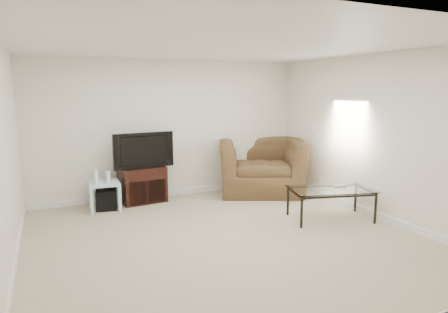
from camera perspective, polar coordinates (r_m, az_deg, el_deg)
name	(u,v)px	position (r m, az deg, el deg)	size (l,w,h in m)	color
floor	(226,240)	(5.39, 0.34, -11.78)	(5.00, 5.00, 0.00)	tan
ceiling	(227,45)	(5.05, 0.37, 15.68)	(5.00, 5.00, 0.00)	white
wall_back	(170,129)	(7.41, -7.66, 3.92)	(5.00, 0.02, 2.50)	silver
wall_left	(3,160)	(4.65, -28.97, -0.41)	(0.02, 5.00, 2.50)	silver
wall_right	(376,137)	(6.51, 20.86, 2.63)	(0.02, 5.00, 2.50)	silver
plate_back	(91,132)	(7.13, -18.50, 3.31)	(0.12, 0.02, 0.12)	white
plate_right_switch	(312,128)	(7.71, 12.41, 4.00)	(0.02, 0.09, 0.13)	white
plate_right_outlet	(320,180)	(7.62, 13.50, -3.35)	(0.02, 0.08, 0.12)	white
tv_stand	(142,184)	(7.20, -11.60, -3.90)	(0.75, 0.52, 0.63)	black
dvd_player	(143,173)	(7.12, -11.54, -2.32)	(0.45, 0.31, 0.06)	black
television	(142,150)	(7.06, -11.68, 0.97)	(0.99, 0.20, 0.61)	black
side_table	(105,196)	(6.89, -16.69, -5.42)	(0.48, 0.48, 0.46)	silver
subwoofer	(106,199)	(6.93, -16.44, -5.90)	(0.33, 0.33, 0.33)	black
game_console	(96,177)	(6.79, -17.78, -2.76)	(0.05, 0.15, 0.21)	white
game_case	(107,177)	(6.81, -16.32, -2.79)	(0.05, 0.14, 0.18)	silver
recliner	(261,157)	(7.71, 5.32, -0.02)	(1.58, 1.02, 1.38)	#51351D
coffee_table	(330,204)	(6.33, 14.94, -6.57)	(1.23, 0.69, 0.48)	black
remote	(340,186)	(6.43, 16.26, -4.05)	(0.19, 0.05, 0.02)	#B2B2B7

